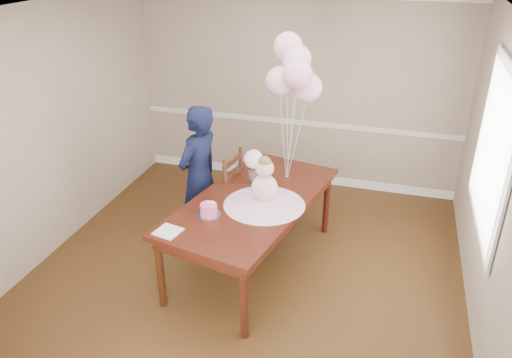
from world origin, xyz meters
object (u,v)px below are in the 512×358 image
at_px(dining_chair_seat, 251,207).
at_px(woman, 199,177).
at_px(dining_table_top, 253,201).
at_px(birthday_cake, 209,209).

relative_size(dining_chair_seat, woman, 0.29).
bearing_deg(dining_chair_seat, dining_table_top, -61.94).
height_order(dining_table_top, birthday_cake, birthday_cake).
xyz_separation_m(dining_table_top, birthday_cake, (-0.31, -0.44, 0.09)).
distance_m(dining_table_top, woman, 0.77).
xyz_separation_m(dining_table_top, woman, (-0.71, 0.29, 0.04)).
distance_m(birthday_cake, woman, 0.83).
height_order(birthday_cake, woman, woman).
height_order(birthday_cake, dining_chair_seat, birthday_cake).
relative_size(dining_table_top, birthday_cake, 13.33).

